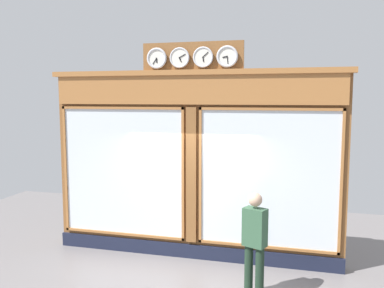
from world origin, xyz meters
The scene contains 2 objects.
shop_facade centered at (0.00, -0.13, 1.88)m, with size 5.88×0.42×4.24m.
pedestrian centered at (-1.36, 1.23, 0.93)m, with size 0.42×0.34×1.69m.
Camera 1 is at (-2.00, 7.60, 3.20)m, focal length 38.16 mm.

